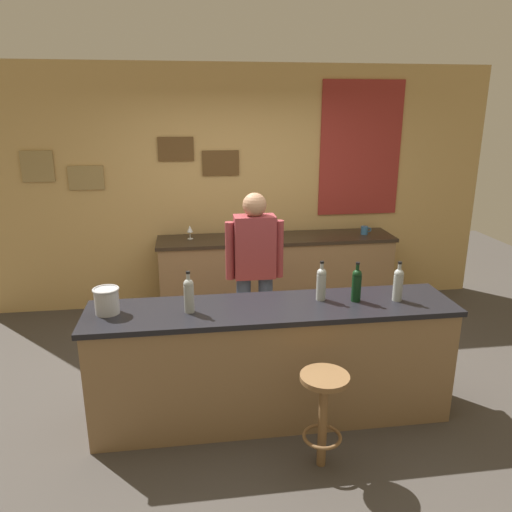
# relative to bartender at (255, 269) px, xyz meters

# --- Properties ---
(ground_plane) EXTENTS (10.00, 10.00, 0.00)m
(ground_plane) POSITION_rel_bartender_xyz_m (0.02, -0.44, -0.94)
(ground_plane) COLOR #423D38
(back_wall) EXTENTS (6.00, 0.09, 2.80)m
(back_wall) POSITION_rel_bartender_xyz_m (0.05, 1.59, 0.48)
(back_wall) COLOR tan
(back_wall) RESTS_ON ground_plane
(bar_counter) EXTENTS (2.72, 0.60, 0.92)m
(bar_counter) POSITION_rel_bartender_xyz_m (0.02, -0.84, -0.47)
(bar_counter) COLOR olive
(bar_counter) RESTS_ON ground_plane
(side_counter) EXTENTS (2.71, 0.56, 0.90)m
(side_counter) POSITION_rel_bartender_xyz_m (0.42, 1.21, -0.48)
(side_counter) COLOR olive
(side_counter) RESTS_ON ground_plane
(bartender) EXTENTS (0.52, 0.21, 1.62)m
(bartender) POSITION_rel_bartender_xyz_m (0.00, 0.00, 0.00)
(bartender) COLOR #384766
(bartender) RESTS_ON ground_plane
(bar_stool) EXTENTS (0.32, 0.32, 0.68)m
(bar_stool) POSITION_rel_bartender_xyz_m (0.25, -1.44, -0.48)
(bar_stool) COLOR brown
(bar_stool) RESTS_ON ground_plane
(wine_bottle_a) EXTENTS (0.07, 0.07, 0.31)m
(wine_bottle_a) POSITION_rel_bartender_xyz_m (-0.59, -0.86, 0.12)
(wine_bottle_a) COLOR #999E99
(wine_bottle_a) RESTS_ON bar_counter
(wine_bottle_b) EXTENTS (0.07, 0.07, 0.31)m
(wine_bottle_b) POSITION_rel_bartender_xyz_m (0.40, -0.76, 0.12)
(wine_bottle_b) COLOR #999E99
(wine_bottle_b) RESTS_ON bar_counter
(wine_bottle_c) EXTENTS (0.07, 0.07, 0.31)m
(wine_bottle_c) POSITION_rel_bartender_xyz_m (0.66, -0.83, 0.12)
(wine_bottle_c) COLOR black
(wine_bottle_c) RESTS_ON bar_counter
(wine_bottle_d) EXTENTS (0.07, 0.07, 0.31)m
(wine_bottle_d) POSITION_rel_bartender_xyz_m (0.97, -0.86, 0.12)
(wine_bottle_d) COLOR #999E99
(wine_bottle_d) RESTS_ON bar_counter
(ice_bucket) EXTENTS (0.19, 0.19, 0.19)m
(ice_bucket) POSITION_rel_bartender_xyz_m (-1.16, -0.80, 0.08)
(ice_bucket) COLOR #B7BABF
(ice_bucket) RESTS_ON bar_counter
(wine_glass_a) EXTENTS (0.07, 0.07, 0.16)m
(wine_glass_a) POSITION_rel_bartender_xyz_m (-0.56, 1.27, 0.07)
(wine_glass_a) COLOR silver
(wine_glass_a) RESTS_ON side_counter
(wine_glass_b) EXTENTS (0.07, 0.07, 0.16)m
(wine_glass_b) POSITION_rel_bartender_xyz_m (0.36, 1.21, 0.07)
(wine_glass_b) COLOR silver
(wine_glass_b) RESTS_ON side_counter
(coffee_mug) EXTENTS (0.12, 0.08, 0.09)m
(coffee_mug) POSITION_rel_bartender_xyz_m (1.46, 1.20, 0.01)
(coffee_mug) COLOR #336699
(coffee_mug) RESTS_ON side_counter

